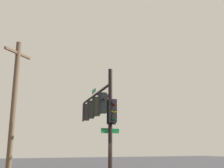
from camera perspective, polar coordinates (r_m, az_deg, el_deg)
signal_pole_assembly at (r=15.14m, az=-2.70°, el=-5.89°), size 6.58×1.35×6.15m
utility_pole at (r=14.13m, az=-20.19°, el=-5.69°), size 1.30×1.41×7.65m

